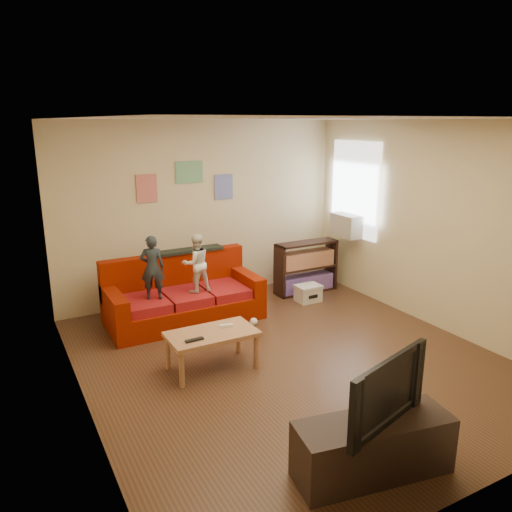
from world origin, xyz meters
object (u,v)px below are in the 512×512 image
child_a (152,268)px  bookshelf (306,270)px  sofa (183,298)px  child_b (196,263)px  coffee_table (212,337)px  tv_stand (373,447)px  television (377,388)px  file_box (308,293)px

child_a → bookshelf: child_a is taller
child_a → sofa: bearing=-137.0°
child_a → child_b: (0.60, 0.00, -0.02)m
child_b → sofa: bearing=-51.0°
child_b → coffee_table: 1.47m
sofa → tv_stand: 3.70m
child_a → television: (0.64, -3.52, -0.11)m
coffee_table → file_box: size_ratio=2.60×
television → file_box: bearing=46.6°
television → child_b: bearing=74.1°
sofa → file_box: bearing=-7.0°
coffee_table → television: size_ratio=1.01×
sofa → bookshelf: bearing=4.3°
bookshelf → file_box: bearing=-118.8°
tv_stand → coffee_table: bearing=110.7°
tv_stand → sofa: bearing=102.9°
bookshelf → file_box: 0.51m
child_b → tv_stand: child_b is taller
tv_stand → television: size_ratio=1.28×
file_box → tv_stand: tv_stand is taller
coffee_table → bookshelf: (2.38, 1.68, -0.01)m
sofa → coffee_table: size_ratio=2.13×
sofa → child_b: (0.15, -0.17, 0.53)m
file_box → bookshelf: bearing=61.2°
bookshelf → file_box: size_ratio=2.75×
child_b → file_box: child_b is taller
tv_stand → television: (0.00, 0.00, 0.51)m
sofa → file_box: sofa is taller
file_box → television: television is taller
sofa → television: television is taller
child_b → television: size_ratio=0.82×
coffee_table → file_box: bearing=30.7°
coffee_table → bookshelf: 2.91m
child_a → television: bearing=122.5°
child_a → tv_stand: bearing=122.5°
television → sofa: bearing=76.3°
coffee_table → television: television is taller
sofa → child_b: bearing=-49.2°
sofa → child_a: size_ratio=2.46×
sofa → child_a: bearing=-159.3°
child_a → bookshelf: size_ratio=0.82×
television → coffee_table: bearing=84.1°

